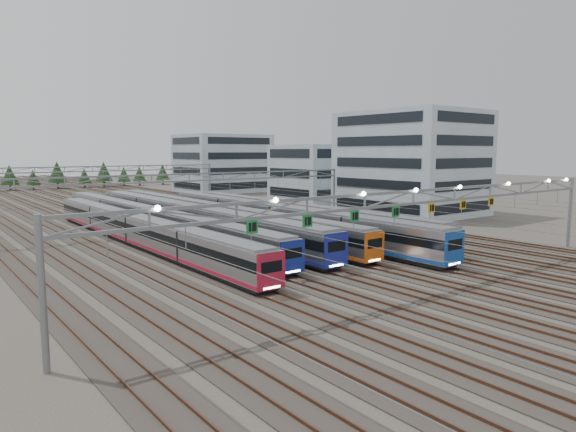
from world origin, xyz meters
TOP-DOWN VIEW (x-y plane):
  - ground at (0.00, 0.00)m, footprint 400.00×400.00m
  - track_bed at (0.00, 100.00)m, footprint 54.00×260.00m
  - train_a at (-11.25, 31.36)m, footprint 2.61×54.67m
  - train_b at (-6.75, 38.95)m, footprint 2.62×63.59m
  - train_c at (-2.25, 36.21)m, footprint 2.86×59.32m
  - train_d at (2.25, 38.13)m, footprint 2.65×64.05m
  - train_e at (6.75, 27.68)m, footprint 2.89×54.47m
  - train_f at (11.25, 29.71)m, footprint 2.75×52.08m
  - gantry_near at (-0.05, -0.12)m, footprint 56.36×0.61m
  - gantry_mid at (0.00, 40.00)m, footprint 56.36×0.36m
  - gantry_far at (0.00, 85.00)m, footprint 56.36×0.36m
  - depot_bldg_south at (39.54, 32.57)m, footprint 18.00×22.00m
  - depot_bldg_mid at (40.25, 59.94)m, footprint 14.00×16.00m
  - depot_bldg_north at (38.25, 96.26)m, footprint 22.00×18.00m
  - treeline at (-4.05, 134.93)m, footprint 87.50×5.60m

SIDE VIEW (x-z plane):
  - ground at x=0.00m, z-range 0.00..0.00m
  - track_bed at x=0.00m, z-range -1.22..4.20m
  - train_a at x=-11.25m, z-range 0.25..3.65m
  - train_b at x=-6.75m, z-range 0.25..3.65m
  - train_d at x=2.25m, z-range 0.25..3.70m
  - train_f at x=11.25m, z-range 0.25..3.83m
  - train_c at x=-2.25m, z-range 0.25..3.97m
  - train_e at x=6.75m, z-range 0.25..4.01m
  - treeline at x=-4.05m, z-range 0.72..7.74m
  - depot_bldg_mid at x=40.25m, z-range 0.00..12.42m
  - gantry_mid at x=0.00m, z-range 2.39..10.39m
  - gantry_far at x=0.00m, z-range 2.39..10.39m
  - gantry_near at x=-0.05m, z-range 3.05..11.13m
  - depot_bldg_north at x=38.25m, z-range 0.00..15.46m
  - depot_bldg_south at x=39.54m, z-range 0.00..17.90m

